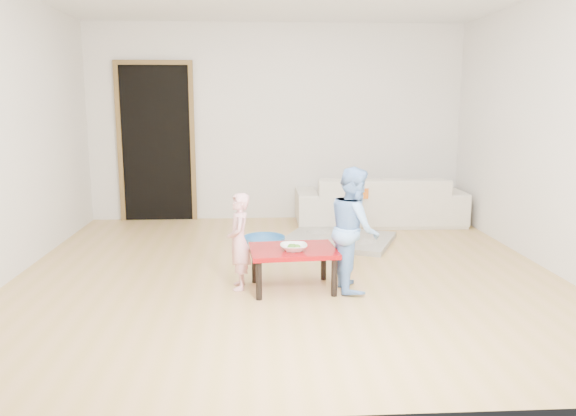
{
  "coord_description": "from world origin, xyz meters",
  "views": [
    {
      "loc": [
        -0.28,
        -5.1,
        1.59
      ],
      "look_at": [
        0.0,
        -0.2,
        0.65
      ],
      "focal_mm": 35.0,
      "sensor_mm": 36.0,
      "label": 1
    }
  ],
  "objects": [
    {
      "name": "floor",
      "position": [
        0.0,
        0.0,
        0.0
      ],
      "size": [
        5.0,
        5.0,
        0.01
      ],
      "primitive_type": "cube",
      "color": "tan",
      "rests_on": "ground"
    },
    {
      "name": "blanket",
      "position": [
        0.65,
        1.09,
        0.03
      ],
      "size": [
        1.45,
        1.35,
        0.06
      ],
      "primitive_type": null,
      "rotation": [
        0.0,
        0.0,
        -0.41
      ],
      "color": "#B9B2A3",
      "rests_on": "floor"
    },
    {
      "name": "left_wall",
      "position": [
        -2.5,
        0.0,
        1.3
      ],
      "size": [
        0.02,
        5.0,
        2.6
      ],
      "primitive_type": "cube",
      "color": "silver",
      "rests_on": "floor"
    },
    {
      "name": "broccoli",
      "position": [
        0.02,
        -0.59,
        0.39
      ],
      "size": [
        0.12,
        0.12,
        0.06
      ],
      "primitive_type": null,
      "color": "#2D5919",
      "rests_on": "red_table"
    },
    {
      "name": "back_wall",
      "position": [
        0.0,
        2.5,
        1.3
      ],
      "size": [
        5.0,
        0.02,
        2.6
      ],
      "primitive_type": "cube",
      "color": "silver",
      "rests_on": "floor"
    },
    {
      "name": "cushion",
      "position": [
        0.91,
        1.81,
        0.47
      ],
      "size": [
        0.53,
        0.49,
        0.12
      ],
      "primitive_type": "cube",
      "rotation": [
        0.0,
        0.0,
        -0.25
      ],
      "color": "orange",
      "rests_on": "sofa"
    },
    {
      "name": "child_pink",
      "position": [
        -0.43,
        -0.46,
        0.41
      ],
      "size": [
        0.21,
        0.31,
        0.83
      ],
      "primitive_type": "imported",
      "rotation": [
        0.0,
        0.0,
        -1.52
      ],
      "color": "#EB6B79",
      "rests_on": "floor"
    },
    {
      "name": "red_table",
      "position": [
        0.02,
        -0.51,
        0.18
      ],
      "size": [
        0.76,
        0.6,
        0.36
      ],
      "primitive_type": null,
      "rotation": [
        0.0,
        0.0,
        0.08
      ],
      "color": "maroon",
      "rests_on": "floor"
    },
    {
      "name": "sofa",
      "position": [
        1.33,
        2.05,
        0.32
      ],
      "size": [
        2.17,
        0.88,
        0.63
      ],
      "primitive_type": "imported",
      "rotation": [
        0.0,
        0.0,
        3.13
      ],
      "color": "beige",
      "rests_on": "floor"
    },
    {
      "name": "right_wall",
      "position": [
        2.5,
        0.0,
        1.3
      ],
      "size": [
        0.02,
        5.0,
        2.6
      ],
      "primitive_type": "cube",
      "color": "silver",
      "rests_on": "floor"
    },
    {
      "name": "bowl",
      "position": [
        0.02,
        -0.59,
        0.39
      ],
      "size": [
        0.22,
        0.22,
        0.06
      ],
      "primitive_type": "imported",
      "color": "white",
      "rests_on": "red_table"
    },
    {
      "name": "basin",
      "position": [
        -0.2,
        0.81,
        0.07
      ],
      "size": [
        0.46,
        0.46,
        0.14
      ],
      "primitive_type": "imported",
      "color": "#3073B5",
      "rests_on": "floor"
    },
    {
      "name": "doorway",
      "position": [
        -1.6,
        2.48,
        1.02
      ],
      "size": [
        1.02,
        0.08,
        2.11
      ],
      "primitive_type": null,
      "color": "brown",
      "rests_on": "back_wall"
    },
    {
      "name": "child_blue",
      "position": [
        0.54,
        -0.52,
        0.53
      ],
      "size": [
        0.41,
        0.52,
        1.05
      ],
      "primitive_type": "imported",
      "rotation": [
        0.0,
        0.0,
        1.6
      ],
      "color": "#6AAAF7",
      "rests_on": "floor"
    }
  ]
}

